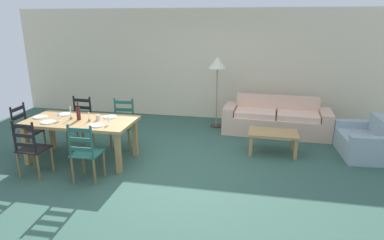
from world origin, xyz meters
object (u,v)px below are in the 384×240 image
object	(u,v)px
dining_table	(81,125)
wine_glass_near_left	(59,115)
dining_chair_far_left	(80,121)
coffee_cup_primary	(98,117)
armchair_upholstered	(367,142)
dining_chair_head_west	(26,130)
coffee_table	(273,135)
couch	(276,120)
dining_chair_near_right	(86,153)
wine_bottle	(78,113)
dining_chair_near_left	(31,148)
dining_chair_far_right	(123,124)
standing_lamp	(217,67)
wine_glass_near_right	(108,118)

from	to	relation	value
dining_table	wine_glass_near_left	world-z (taller)	wine_glass_near_left
dining_chair_far_left	wine_glass_near_left	bearing A→B (deg)	-82.11
coffee_cup_primary	armchair_upholstered	bearing A→B (deg)	14.00
dining_chair_head_west	coffee_table	bearing A→B (deg)	12.40
coffee_table	armchair_upholstered	world-z (taller)	armchair_upholstered
dining_chair_far_left	couch	xyz separation A→B (m)	(3.89, 1.48, -0.19)
couch	dining_chair_head_west	bearing A→B (deg)	-154.30
dining_chair_near_right	dining_chair_far_left	world-z (taller)	same
wine_bottle	wine_glass_near_left	size ratio (longest dim) A/B	1.96
dining_chair_head_west	wine_bottle	xyz separation A→B (m)	(1.09, -0.01, 0.39)
coffee_cup_primary	couch	world-z (taller)	coffee_cup_primary
wine_bottle	dining_table	bearing A→B (deg)	-22.78
dining_chair_near_left	coffee_cup_primary	xyz separation A→B (m)	(0.75, 0.83, 0.32)
dining_chair_head_west	wine_glass_near_left	bearing A→B (deg)	-9.74
dining_chair_far_left	coffee_cup_primary	size ratio (longest dim) A/B	10.67
armchair_upholstered	couch	bearing A→B (deg)	149.22
dining_chair_far_left	wine_bottle	world-z (taller)	wine_bottle
dining_chair_near_right	coffee_table	distance (m)	3.36
dining_table	couch	bearing A→B (deg)	32.73
wine_bottle	wine_glass_near_left	xyz separation A→B (m)	(-0.30, -0.13, -0.01)
dining_chair_far_right	dining_chair_head_west	world-z (taller)	same
wine_glass_near_left	armchair_upholstered	size ratio (longest dim) A/B	0.13
dining_chair_far_left	standing_lamp	world-z (taller)	standing_lamp
dining_chair_far_right	wine_glass_near_left	world-z (taller)	dining_chair_far_right
dining_chair_far_right	coffee_table	bearing A→B (deg)	5.11
dining_table	couch	size ratio (longest dim) A/B	0.82
dining_chair_head_west	dining_chair_near_right	bearing A→B (deg)	-25.60
dining_chair_head_west	wine_glass_near_right	size ratio (longest dim) A/B	5.96
coffee_cup_primary	dining_chair_head_west	bearing A→B (deg)	-178.00
wine_glass_near_right	dining_chair_near_left	bearing A→B (deg)	-149.88
coffee_cup_primary	armchair_upholstered	distance (m)	4.93
dining_table	dining_chair_near_left	distance (m)	0.90
dining_chair_head_west	wine_bottle	size ratio (longest dim) A/B	3.04
dining_chair_far_left	dining_chair_head_west	bearing A→B (deg)	-133.44
wine_bottle	dining_chair_far_right	bearing A→B (deg)	56.24
wine_bottle	coffee_table	bearing A→B (deg)	16.39
couch	armchair_upholstered	distance (m)	1.88
dining_chair_far_right	wine_glass_near_right	size ratio (longest dim) A/B	5.96
dining_chair_near_left	standing_lamp	size ratio (longest dim) A/B	0.59
dining_table	standing_lamp	world-z (taller)	standing_lamp
dining_chair_near_left	wine_glass_near_right	distance (m)	1.28
dining_chair_head_west	armchair_upholstered	size ratio (longest dim) A/B	0.80
standing_lamp	dining_chair_far_left	bearing A→B (deg)	-146.68
dining_chair_near_right	dining_chair_head_west	size ratio (longest dim) A/B	1.00
coffee_table	dining_chair_head_west	bearing A→B (deg)	-167.60
dining_chair_near_right	dining_chair_near_left	bearing A→B (deg)	-179.54
dining_table	wine_glass_near_right	distance (m)	0.65
standing_lamp	couch	bearing A→B (deg)	-7.77
wine_glass_near_right	armchair_upholstered	world-z (taller)	wine_glass_near_right
coffee_table	dining_chair_far_right	bearing A→B (deg)	-174.89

